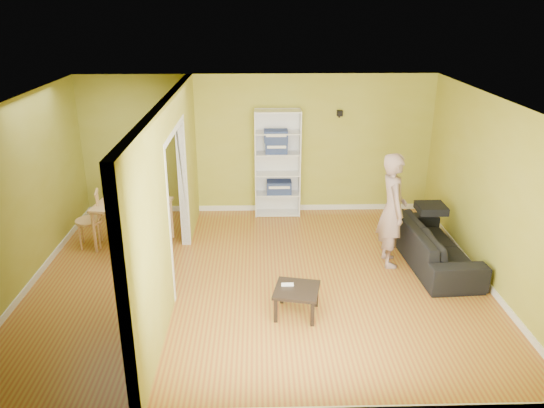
{
  "coord_description": "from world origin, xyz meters",
  "views": [
    {
      "loc": [
        0.01,
        -6.84,
        3.8
      ],
      "look_at": [
        0.2,
        0.2,
        1.1
      ],
      "focal_mm": 35.0,
      "sensor_mm": 36.0,
      "label": 1
    }
  ],
  "objects_px": {
    "bookshelf": "(277,163)",
    "chair_near": "(130,235)",
    "sofa": "(435,239)",
    "coffee_table": "(297,292)",
    "dining_table": "(132,208)",
    "chair_left": "(89,219)",
    "chair_far": "(140,203)",
    "person": "(393,200)"
  },
  "relations": [
    {
      "from": "coffee_table",
      "to": "chair_far",
      "type": "distance_m",
      "value": 3.82
    },
    {
      "from": "bookshelf",
      "to": "chair_near",
      "type": "xyz_separation_m",
      "value": [
        -2.33,
        -2.01,
        -0.53
      ]
    },
    {
      "from": "dining_table",
      "to": "chair_far",
      "type": "height_order",
      "value": "chair_far"
    },
    {
      "from": "chair_near",
      "to": "coffee_table",
      "type": "bearing_deg",
      "value": -21.79
    },
    {
      "from": "coffee_table",
      "to": "chair_left",
      "type": "height_order",
      "value": "chair_left"
    },
    {
      "from": "coffee_table",
      "to": "dining_table",
      "type": "bearing_deg",
      "value": 139.47
    },
    {
      "from": "person",
      "to": "coffee_table",
      "type": "xyz_separation_m",
      "value": [
        -1.53,
        -1.4,
        -0.71
      ]
    },
    {
      "from": "bookshelf",
      "to": "coffee_table",
      "type": "height_order",
      "value": "bookshelf"
    },
    {
      "from": "chair_left",
      "to": "coffee_table",
      "type": "bearing_deg",
      "value": 46.0
    },
    {
      "from": "coffee_table",
      "to": "dining_table",
      "type": "distance_m",
      "value": 3.35
    },
    {
      "from": "sofa",
      "to": "chair_far",
      "type": "distance_m",
      "value": 4.99
    },
    {
      "from": "bookshelf",
      "to": "chair_near",
      "type": "distance_m",
      "value": 3.12
    },
    {
      "from": "sofa",
      "to": "person",
      "type": "distance_m",
      "value": 0.93
    },
    {
      "from": "sofa",
      "to": "bookshelf",
      "type": "distance_m",
      "value": 3.23
    },
    {
      "from": "coffee_table",
      "to": "chair_left",
      "type": "relative_size",
      "value": 0.58
    },
    {
      "from": "dining_table",
      "to": "chair_left",
      "type": "xyz_separation_m",
      "value": [
        -0.72,
        -0.01,
        -0.18
      ]
    },
    {
      "from": "chair_left",
      "to": "chair_near",
      "type": "xyz_separation_m",
      "value": [
        0.81,
        -0.63,
        -0.01
      ]
    },
    {
      "from": "sofa",
      "to": "bookshelf",
      "type": "relative_size",
      "value": 1.06
    },
    {
      "from": "bookshelf",
      "to": "dining_table",
      "type": "distance_m",
      "value": 2.8
    },
    {
      "from": "sofa",
      "to": "chair_left",
      "type": "xyz_separation_m",
      "value": [
        -5.47,
        0.77,
        0.07
      ]
    },
    {
      "from": "chair_far",
      "to": "chair_left",
      "type": "bearing_deg",
      "value": 56.19
    },
    {
      "from": "bookshelf",
      "to": "chair_far",
      "type": "distance_m",
      "value": 2.59
    },
    {
      "from": "person",
      "to": "coffee_table",
      "type": "relative_size",
      "value": 3.71
    },
    {
      "from": "dining_table",
      "to": "chair_left",
      "type": "distance_m",
      "value": 0.74
    },
    {
      "from": "dining_table",
      "to": "sofa",
      "type": "bearing_deg",
      "value": -9.34
    },
    {
      "from": "sofa",
      "to": "bookshelf",
      "type": "height_order",
      "value": "bookshelf"
    },
    {
      "from": "bookshelf",
      "to": "coffee_table",
      "type": "relative_size",
      "value": 3.58
    },
    {
      "from": "person",
      "to": "chair_near",
      "type": "distance_m",
      "value": 4.02
    },
    {
      "from": "chair_near",
      "to": "chair_far",
      "type": "distance_m",
      "value": 1.31
    },
    {
      "from": "sofa",
      "to": "coffee_table",
      "type": "xyz_separation_m",
      "value": [
        -2.21,
        -1.38,
        -0.09
      ]
    },
    {
      "from": "bookshelf",
      "to": "coffee_table",
      "type": "xyz_separation_m",
      "value": [
        0.12,
        -3.53,
        -0.68
      ]
    },
    {
      "from": "person",
      "to": "coffee_table",
      "type": "bearing_deg",
      "value": 132.08
    },
    {
      "from": "dining_table",
      "to": "chair_left",
      "type": "bearing_deg",
      "value": -179.05
    },
    {
      "from": "dining_table",
      "to": "chair_far",
      "type": "distance_m",
      "value": 0.69
    },
    {
      "from": "chair_left",
      "to": "chair_far",
      "type": "height_order",
      "value": "chair_far"
    },
    {
      "from": "sofa",
      "to": "coffee_table",
      "type": "height_order",
      "value": "sofa"
    },
    {
      "from": "chair_left",
      "to": "chair_near",
      "type": "distance_m",
      "value": 1.02
    },
    {
      "from": "person",
      "to": "bookshelf",
      "type": "height_order",
      "value": "person"
    },
    {
      "from": "chair_left",
      "to": "chair_far",
      "type": "xyz_separation_m",
      "value": [
        0.69,
        0.68,
        0.02
      ]
    },
    {
      "from": "chair_far",
      "to": "dining_table",
      "type": "bearing_deg",
      "value": 104.3
    },
    {
      "from": "person",
      "to": "bookshelf",
      "type": "xyz_separation_m",
      "value": [
        -1.64,
        2.13,
        -0.03
      ]
    },
    {
      "from": "sofa",
      "to": "chair_left",
      "type": "distance_m",
      "value": 5.52
    }
  ]
}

